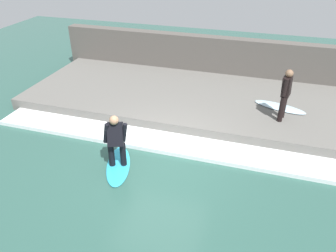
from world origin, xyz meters
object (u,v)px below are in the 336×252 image
at_px(surfboard_riding, 118,165).
at_px(surfer_waiting_near, 286,92).
at_px(surfboard_waiting_near, 280,107).
at_px(surfer_riding, 116,139).

bearing_deg(surfboard_riding, surfer_waiting_near, -51.75).
xyz_separation_m(surfboard_riding, surfer_waiting_near, (3.12, -3.96, 1.25)).
bearing_deg(surfboard_waiting_near, surfer_waiting_near, -177.78).
distance_m(surfboard_riding, surfer_riding, 0.83).
xyz_separation_m(surfer_riding, surfboard_waiting_near, (3.86, -3.93, -0.43)).
bearing_deg(surfer_riding, surfer_waiting_near, -51.75).
bearing_deg(surfboard_riding, surfboard_waiting_near, -45.50).
height_order(surfboard_riding, surfer_riding, surfer_riding).
bearing_deg(surfer_riding, surfboard_riding, -63.43).
height_order(surfboard_riding, surfer_waiting_near, surfer_waiting_near).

